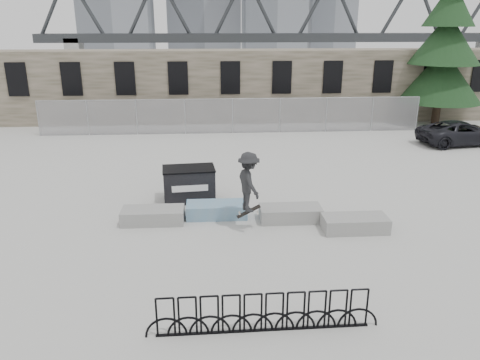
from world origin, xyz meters
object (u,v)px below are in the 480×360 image
bike_rack (264,313)px  planter_center_left (217,209)px  planter_center_right (290,213)px  planter_offset (355,223)px  dumpster (189,184)px  suv (461,133)px  skateboarder (249,182)px  planter_far_left (153,215)px  spruce_tree (445,48)px

bike_rack → planter_center_left: bearing=97.9°
planter_center_right → planter_offset: same height
planter_center_right → dumpster: 3.98m
suv → skateboarder: skateboarder is taller
planter_far_left → dumpster: dumpster is taller
planter_far_left → planter_offset: 6.43m
spruce_tree → skateboarder: bearing=-130.9°
spruce_tree → bike_rack: bearing=-123.3°
planter_center_right → bike_rack: 5.93m
planter_center_left → planter_center_right: bearing=-11.2°
bike_rack → spruce_tree: 24.82m
planter_center_left → planter_offset: (4.27, -1.41, 0.00)m
planter_center_right → skateboarder: 2.03m
planter_center_right → bike_rack: bearing=-105.1°
spruce_tree → suv: 6.85m
planter_offset → suv: (8.79, 10.27, 0.37)m
planter_far_left → planter_center_left: size_ratio=1.00×
planter_center_right → skateboarder: (-1.43, -0.62, 1.31)m
planter_center_right → spruce_tree: bearing=51.1°
planter_offset → spruce_tree: bearing=57.4°
planter_center_left → dumpster: 1.91m
planter_offset → dumpster: size_ratio=1.02×
planter_center_right → suv: size_ratio=0.45×
spruce_tree → planter_far_left: bearing=-138.2°
planter_center_right → spruce_tree: (11.88, 14.72, 4.41)m
skateboarder → bike_rack: bearing=161.5°
bike_rack → skateboarder: size_ratio=2.38×
planter_center_right → suv: bearing=41.2°
dumpster → planter_far_left: bearing=-124.7°
planter_center_left → planter_center_right: 2.45m
planter_center_left → skateboarder: (0.98, -1.09, 1.31)m
dumpster → suv: 15.79m
planter_far_left → bike_rack: bike_rack is taller
suv → planter_offset: bearing=131.9°
planter_offset → suv: 13.52m
planter_far_left → dumpster: (1.11, 1.96, 0.36)m
planter_far_left → suv: 17.72m
planter_center_left → suv: (13.06, 8.86, 0.37)m
planter_offset → skateboarder: (-3.30, 0.32, 1.31)m
planter_far_left → spruce_tree: bearing=41.8°
planter_far_left → planter_center_left: bearing=9.7°
planter_center_left → planter_offset: same height
planter_far_left → planter_offset: same height
dumpster → suv: (14.02, 7.25, 0.01)m
skateboarder → planter_far_left: bearing=59.1°
skateboarder → planter_center_left: bearing=24.6°
planter_far_left → skateboarder: skateboarder is taller
planter_center_left → spruce_tree: bearing=44.9°
planter_far_left → planter_center_left: (2.07, 0.35, 0.00)m
planter_center_left → skateboarder: bearing=-48.2°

